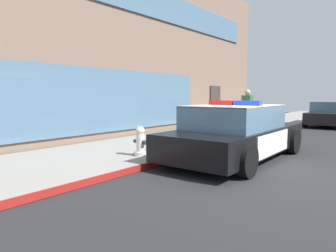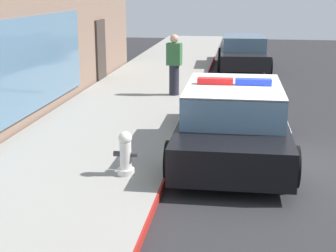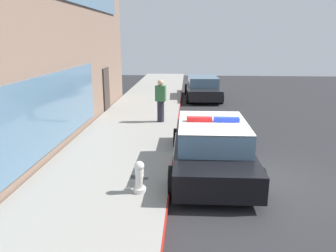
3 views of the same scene
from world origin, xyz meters
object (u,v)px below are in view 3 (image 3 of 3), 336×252
fire_hydrant (140,177)px  car_down_street (203,88)px  police_cruiser (211,146)px  pedestrian_on_sidewalk (161,101)px

fire_hydrant → car_down_street: bearing=-8.6°
car_down_street → police_cruiser: bearing=176.6°
car_down_street → pedestrian_on_sidewalk: size_ratio=2.68×
police_cruiser → car_down_street: (10.82, -0.22, -0.05)m
fire_hydrant → police_cruiser: bearing=-44.0°
car_down_street → pedestrian_on_sidewalk: 6.51m
fire_hydrant → pedestrian_on_sidewalk: pedestrian_on_sidewalk is taller
police_cruiser → fire_hydrant: police_cruiser is taller
pedestrian_on_sidewalk → police_cruiser: bearing=-150.6°
police_cruiser → car_down_street: police_cruiser is taller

